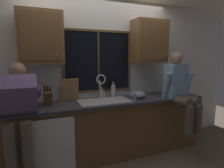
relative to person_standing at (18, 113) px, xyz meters
The scene contains 22 objects.
back_wall 1.39m from the person_standing, 29.27° to the left, with size 5.71×0.12×2.55m, color silver.
window_glass 1.44m from the person_standing, 26.71° to the left, with size 1.10×0.02×0.95m, color black.
window_frame_top 1.69m from the person_standing, 26.32° to the left, with size 1.17×0.02×0.04m, color brown.
window_frame_bottom 1.32m from the person_standing, 26.32° to the left, with size 1.17×0.02×0.04m, color brown.
window_frame_left 1.02m from the person_standing, 43.66° to the left, with size 0.04×0.02×0.95m, color brown.
window_frame_right 1.93m from the person_standing, 18.46° to the left, with size 0.04×0.02×0.95m, color brown.
window_mullion_center 1.43m from the person_standing, 26.24° to the left, with size 0.02×0.02×0.95m, color brown.
lower_cabinet_run 1.32m from the person_standing, 14.77° to the left, with size 3.31×0.58×0.88m, color brown.
countertop 1.22m from the person_standing, 13.86° to the left, with size 3.37×0.62×0.04m, color #38383D.
dishwasher_front 0.60m from the person_standing, ahead, with size 0.60×0.02×0.74m, color white.
upper_cabinet_left 1.05m from the person_standing, 54.78° to the left, with size 0.59×0.36×0.72m.
upper_cabinet_right 2.29m from the person_standing, 11.87° to the left, with size 0.59×0.36×0.72m.
sink 1.22m from the person_standing, 14.32° to the left, with size 0.80×0.46×0.21m.
faucet 1.30m from the person_standing, 22.08° to the left, with size 0.18×0.09×0.40m.
person_standing is the anchor object (origin of this frame).
person_sitting_on_counter 2.41m from the person_standing, ahead, with size 0.54×0.63×1.26m.
knife_block 0.50m from the person_standing, 45.37° to the left, with size 0.12×0.18×0.32m.
cutting_board 0.86m from the person_standing, 37.24° to the left, with size 0.28×0.02×0.36m, color #997047.
mixing_bowl 1.79m from the person_standing, ahead, with size 0.25×0.25×0.13m, color #8C99A8.
soap_dispenser 1.60m from the person_standing, ahead, with size 0.06×0.07×0.17m.
bottle_green_glass 1.49m from the person_standing, 19.32° to the left, with size 0.08×0.08×0.27m.
bottle_tall_clear 1.30m from the person_standing, 22.50° to the left, with size 0.05×0.05×0.21m.
Camera 1 is at (-0.93, -2.94, 1.61)m, focal length 29.50 mm.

